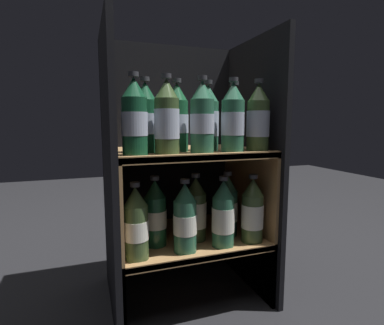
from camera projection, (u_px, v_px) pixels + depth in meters
ground_plane at (206, 325)px, 1.00m from camera, size 6.00×6.00×0.00m
fridge_back_wall at (171, 162)px, 1.33m from camera, size 0.58×0.02×1.00m
fridge_side_left at (109, 174)px, 1.03m from camera, size 0.02×0.45×1.00m
fridge_side_right at (252, 166)px, 1.22m from camera, size 0.02×0.45×1.00m
shelf_lower at (188, 248)px, 1.16m from camera, size 0.54×0.41×0.25m
shelf_upper at (187, 194)px, 1.13m from camera, size 0.54×0.41×0.58m
bottle_upper_front_0 at (135, 119)px, 0.90m from camera, size 0.08×0.08×0.25m
bottle_upper_front_1 at (167, 119)px, 0.93m from camera, size 0.08×0.08×0.25m
bottle_upper_front_2 at (202, 119)px, 0.97m from camera, size 0.08×0.08×0.25m
bottle_upper_front_3 at (233, 119)px, 1.01m from camera, size 0.08×0.08×0.25m
bottle_upper_front_4 at (258, 120)px, 1.04m from camera, size 0.08×0.08×0.25m
bottle_upper_back_0 at (146, 119)px, 1.00m from camera, size 0.08×0.08×0.25m
bottle_upper_back_1 at (177, 119)px, 1.03m from camera, size 0.08×0.08×0.25m
bottle_upper_back_2 at (208, 120)px, 1.07m from camera, size 0.08×0.08×0.25m
bottle_upper_back_3 at (234, 120)px, 1.10m from camera, size 0.08×0.08×0.25m
bottle_lower_front_0 at (136, 225)px, 0.94m from camera, size 0.08×0.08×0.25m
bottle_lower_front_1 at (185, 219)px, 0.99m from camera, size 0.08×0.08×0.25m
bottle_lower_front_2 at (223, 215)px, 1.04m from camera, size 0.08×0.08×0.25m
bottle_lower_front_3 at (252, 212)px, 1.08m from camera, size 0.08×0.08×0.25m
bottle_lower_back_0 at (155, 214)px, 1.05m from camera, size 0.08×0.08×0.25m
bottle_lower_back_1 at (196, 211)px, 1.10m from camera, size 0.08×0.08×0.25m
bottle_lower_back_2 at (227, 207)px, 1.14m from camera, size 0.08×0.08×0.25m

